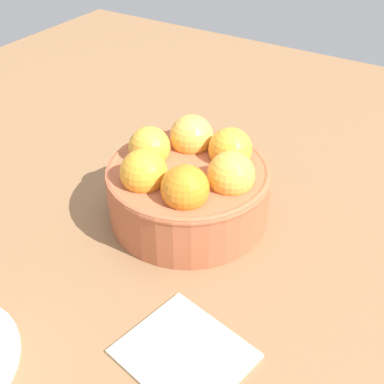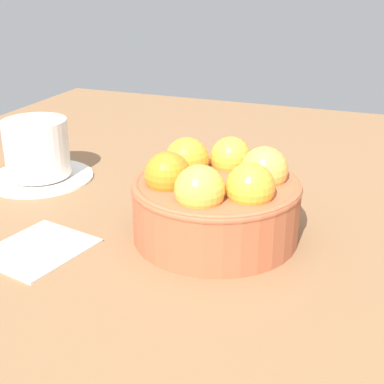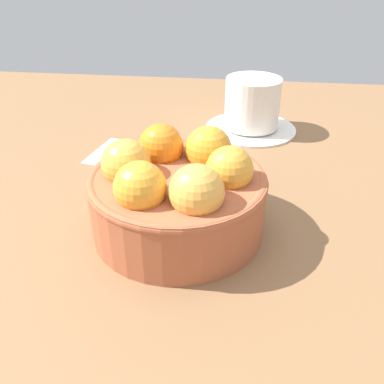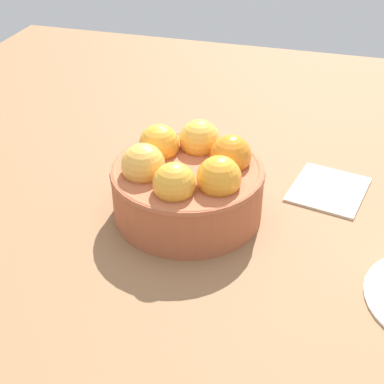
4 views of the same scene
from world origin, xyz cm
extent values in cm
cube|color=brown|center=(0.00, 0.00, -1.70)|extent=(116.51, 106.93, 3.40)
cylinder|color=#AD5938|center=(0.00, 0.00, 3.06)|extent=(16.96, 16.96, 6.11)
torus|color=#AD5938|center=(0.00, 0.00, 5.71)|extent=(17.16, 17.16, 1.00)
sphere|color=#F2AC47|center=(2.32, -4.28, 7.07)|extent=(4.80, 4.80, 4.80)
sphere|color=gold|center=(4.86, -0.13, 7.07)|extent=(4.46, 4.46, 4.46)
sphere|color=orange|center=(2.55, 4.14, 7.07)|extent=(4.73, 4.73, 4.73)
sphere|color=orange|center=(-2.32, 4.28, 7.07)|extent=(4.64, 4.64, 4.64)
sphere|color=gold|center=(-4.86, 0.13, 7.07)|extent=(4.73, 4.73, 4.73)
sphere|color=gold|center=(-2.55, -4.14, 7.07)|extent=(4.64, 4.64, 4.64)
cylinder|color=white|center=(7.19, 26.88, 0.30)|extent=(13.88, 13.88, 0.60)
cylinder|color=white|center=(7.19, 26.88, 4.28)|extent=(8.23, 8.23, 7.35)
cube|color=beige|center=(-9.23, 15.32, 0.30)|extent=(11.05, 10.17, 0.60)
camera|label=1|loc=(-22.70, 35.83, 34.33)|focal=46.64mm
camera|label=2|loc=(-46.93, -15.31, 25.83)|focal=49.78mm
camera|label=3|loc=(5.57, -33.67, 25.06)|focal=38.75mm
camera|label=4|loc=(49.74, 14.81, 37.89)|focal=51.81mm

